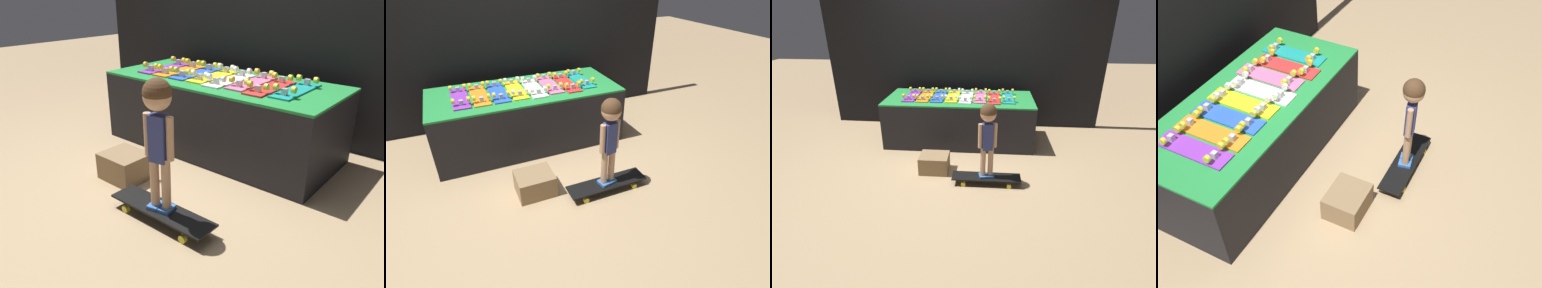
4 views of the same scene
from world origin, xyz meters
The scene contains 14 objects.
ground_plane centered at (0.00, 0.00, 0.00)m, with size 16.00×16.00×0.00m, color tan.
back_wall centered at (0.00, 1.33, 1.17)m, with size 4.46×0.10×2.34m.
display_rack centered at (0.00, 0.60, 0.33)m, with size 2.11×0.93×0.66m.
skateboard_purple_on_rack centered at (-0.70, 0.60, 0.68)m, with size 0.18×0.60×0.09m.
skateboard_orange_on_rack centered at (-0.50, 0.60, 0.68)m, with size 0.18×0.60×0.09m.
skateboard_blue_on_rack centered at (-0.30, 0.60, 0.68)m, with size 0.18×0.60×0.09m.
skateboard_yellow_on_rack centered at (-0.10, 0.61, 0.68)m, with size 0.18×0.60×0.09m.
skateboard_white_on_rack centered at (0.10, 0.58, 0.68)m, with size 0.18×0.60×0.09m.
skateboard_pink_on_rack centered at (0.30, 0.62, 0.68)m, with size 0.18×0.60×0.09m.
skateboard_red_on_rack centered at (0.50, 0.57, 0.68)m, with size 0.18×0.60×0.09m.
skateboard_teal_on_rack centered at (0.70, 0.62, 0.68)m, with size 0.18×0.60×0.09m.
skateboard_on_floor centered at (0.42, -0.64, 0.07)m, with size 0.78×0.20×0.09m.
child centered at (0.42, -0.64, 0.70)m, with size 0.20×0.18×0.86m.
storage_box centered at (-0.22, -0.39, 0.11)m, with size 0.35×0.30×0.21m.
Camera 2 is at (-0.74, -2.60, 1.90)m, focal length 28.00 mm.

